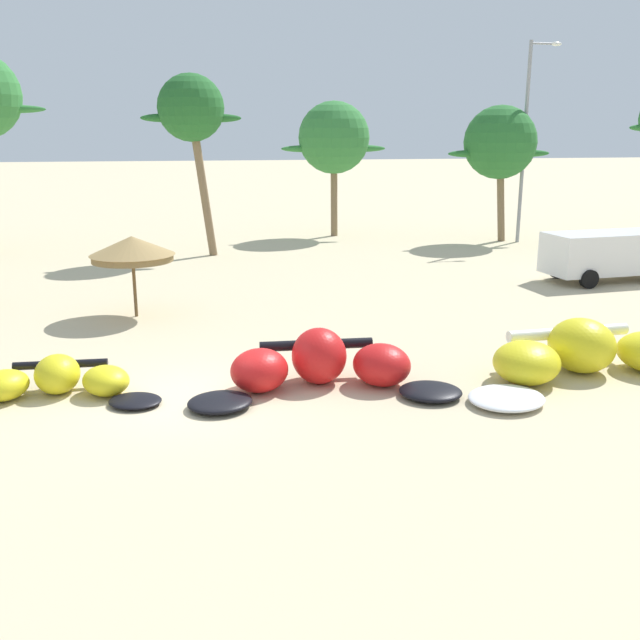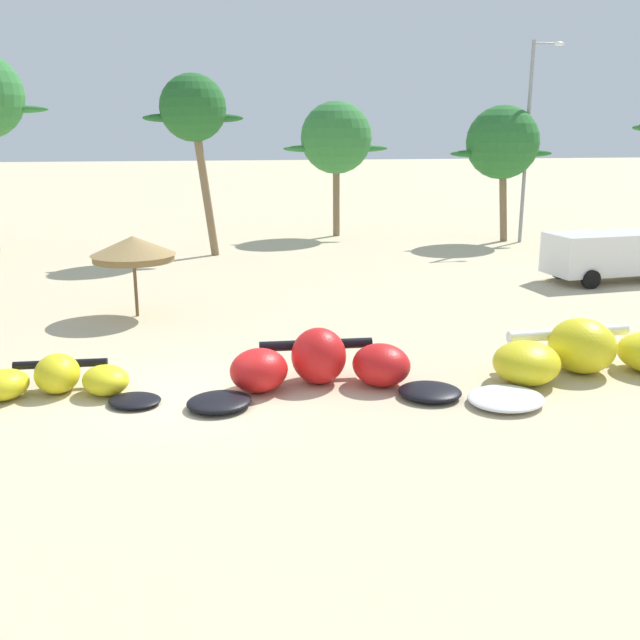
{
  "view_description": "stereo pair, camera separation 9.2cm",
  "coord_description": "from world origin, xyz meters",
  "px_view_note": "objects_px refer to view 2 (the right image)",
  "views": [
    {
      "loc": [
        0.03,
        -14.56,
        5.47
      ],
      "look_at": [
        3.26,
        2.0,
        1.0
      ],
      "focal_mm": 39.98,
      "sensor_mm": 36.0,
      "label": 1
    },
    {
      "loc": [
        0.12,
        -14.57,
        5.47
      ],
      "look_at": [
        3.26,
        2.0,
        1.0
      ],
      "focal_mm": 39.98,
      "sensor_mm": 36.0,
      "label": 2
    }
  ],
  "objects_px": {
    "kite_left_of_center": "(321,367)",
    "kite_center": "(591,357)",
    "palm_left_of_gap": "(193,110)",
    "palm_center_right": "(502,143)",
    "lamppost_east_center": "(530,133)",
    "beach_umbrella_middle": "(133,249)",
    "kite_left": "(55,382)",
    "parked_van": "(610,253)",
    "palm_center_left": "(336,138)"
  },
  "relations": [
    {
      "from": "parked_van",
      "to": "lamppost_east_center",
      "type": "xyz_separation_m",
      "value": [
        1.36,
        9.83,
        4.3
      ]
    },
    {
      "from": "parked_van",
      "to": "lamppost_east_center",
      "type": "relative_size",
      "value": 0.53
    },
    {
      "from": "lamppost_east_center",
      "to": "beach_umbrella_middle",
      "type": "bearing_deg",
      "value": -147.2
    },
    {
      "from": "kite_center",
      "to": "palm_center_right",
      "type": "distance_m",
      "value": 21.69
    },
    {
      "from": "kite_left_of_center",
      "to": "lamppost_east_center",
      "type": "xyz_separation_m",
      "value": [
        14.15,
        19.16,
        4.91
      ]
    },
    {
      "from": "palm_left_of_gap",
      "to": "kite_center",
      "type": "bearing_deg",
      "value": -65.63
    },
    {
      "from": "palm_center_left",
      "to": "kite_center",
      "type": "bearing_deg",
      "value": -87.65
    },
    {
      "from": "kite_left_of_center",
      "to": "beach_umbrella_middle",
      "type": "relative_size",
      "value": 2.41
    },
    {
      "from": "parked_van",
      "to": "palm_left_of_gap",
      "type": "distance_m",
      "value": 18.13
    },
    {
      "from": "kite_left",
      "to": "parked_van",
      "type": "relative_size",
      "value": 0.94
    },
    {
      "from": "kite_center",
      "to": "palm_left_of_gap",
      "type": "relative_size",
      "value": 0.94
    },
    {
      "from": "kite_left_of_center",
      "to": "kite_center",
      "type": "distance_m",
      "value": 6.23
    },
    {
      "from": "palm_left_of_gap",
      "to": "palm_center_right",
      "type": "bearing_deg",
      "value": 5.94
    },
    {
      "from": "kite_left",
      "to": "palm_center_left",
      "type": "height_order",
      "value": "palm_center_left"
    },
    {
      "from": "parked_van",
      "to": "palm_center_right",
      "type": "height_order",
      "value": "palm_center_right"
    },
    {
      "from": "palm_left_of_gap",
      "to": "lamppost_east_center",
      "type": "xyz_separation_m",
      "value": [
        16.34,
        1.08,
        -0.97
      ]
    },
    {
      "from": "palm_center_right",
      "to": "palm_left_of_gap",
      "type": "bearing_deg",
      "value": -174.06
    },
    {
      "from": "beach_umbrella_middle",
      "to": "lamppost_east_center",
      "type": "distance_m",
      "value": 22.25
    },
    {
      "from": "beach_umbrella_middle",
      "to": "parked_van",
      "type": "xyz_separation_m",
      "value": [
        17.14,
        2.1,
        -1.0
      ]
    },
    {
      "from": "kite_left",
      "to": "lamppost_east_center",
      "type": "xyz_separation_m",
      "value": [
        19.81,
        18.64,
        5.07
      ]
    },
    {
      "from": "kite_left",
      "to": "palm_center_left",
      "type": "xyz_separation_m",
      "value": [
        10.9,
        22.67,
        4.81
      ]
    },
    {
      "from": "kite_left_of_center",
      "to": "palm_center_right",
      "type": "bearing_deg",
      "value": 56.56
    },
    {
      "from": "lamppost_east_center",
      "to": "palm_center_left",
      "type": "bearing_deg",
      "value": 155.69
    },
    {
      "from": "beach_umbrella_middle",
      "to": "palm_center_right",
      "type": "relative_size",
      "value": 0.37
    },
    {
      "from": "kite_left_of_center",
      "to": "parked_van",
      "type": "distance_m",
      "value": 15.85
    },
    {
      "from": "kite_left_of_center",
      "to": "lamppost_east_center",
      "type": "bearing_deg",
      "value": 53.54
    },
    {
      "from": "kite_left",
      "to": "palm_left_of_gap",
      "type": "distance_m",
      "value": 18.89
    },
    {
      "from": "kite_left_of_center",
      "to": "lamppost_east_center",
      "type": "height_order",
      "value": "lamppost_east_center"
    },
    {
      "from": "kite_left",
      "to": "kite_center",
      "type": "distance_m",
      "value": 11.91
    },
    {
      "from": "palm_center_right",
      "to": "lamppost_east_center",
      "type": "bearing_deg",
      "value": -23.07
    },
    {
      "from": "beach_umbrella_middle",
      "to": "parked_van",
      "type": "height_order",
      "value": "beach_umbrella_middle"
    },
    {
      "from": "kite_left_of_center",
      "to": "kite_center",
      "type": "bearing_deg",
      "value": -4.34
    },
    {
      "from": "kite_left",
      "to": "kite_left_of_center",
      "type": "bearing_deg",
      "value": -5.2
    },
    {
      "from": "kite_center",
      "to": "lamppost_east_center",
      "type": "distance_m",
      "value": 21.73
    },
    {
      "from": "palm_left_of_gap",
      "to": "palm_center_right",
      "type": "distance_m",
      "value": 15.32
    },
    {
      "from": "palm_center_left",
      "to": "palm_left_of_gap",
      "type": "bearing_deg",
      "value": -145.53
    },
    {
      "from": "kite_left",
      "to": "kite_center",
      "type": "relative_size",
      "value": 0.64
    },
    {
      "from": "kite_left_of_center",
      "to": "beach_umbrella_middle",
      "type": "height_order",
      "value": "beach_umbrella_middle"
    },
    {
      "from": "parked_van",
      "to": "palm_center_right",
      "type": "relative_size",
      "value": 0.75
    },
    {
      "from": "kite_center",
      "to": "beach_umbrella_middle",
      "type": "bearing_deg",
      "value": 143.87
    },
    {
      "from": "kite_left_of_center",
      "to": "palm_left_of_gap",
      "type": "relative_size",
      "value": 0.77
    },
    {
      "from": "kite_left",
      "to": "lamppost_east_center",
      "type": "distance_m",
      "value": 27.67
    },
    {
      "from": "kite_center",
      "to": "palm_left_of_gap",
      "type": "distance_m",
      "value": 21.2
    },
    {
      "from": "beach_umbrella_middle",
      "to": "palm_center_right",
      "type": "height_order",
      "value": "palm_center_right"
    },
    {
      "from": "kite_left",
      "to": "lamppost_east_center",
      "type": "relative_size",
      "value": 0.49
    },
    {
      "from": "parked_van",
      "to": "palm_left_of_gap",
      "type": "xyz_separation_m",
      "value": [
        -14.98,
        8.75,
        5.27
      ]
    },
    {
      "from": "palm_center_right",
      "to": "lamppost_east_center",
      "type": "height_order",
      "value": "lamppost_east_center"
    },
    {
      "from": "kite_center",
      "to": "beach_umbrella_middle",
      "type": "distance_m",
      "value": 13.17
    },
    {
      "from": "kite_left_of_center",
      "to": "kite_center",
      "type": "relative_size",
      "value": 0.82
    },
    {
      "from": "parked_van",
      "to": "palm_center_left",
      "type": "relative_size",
      "value": 0.72
    }
  ]
}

